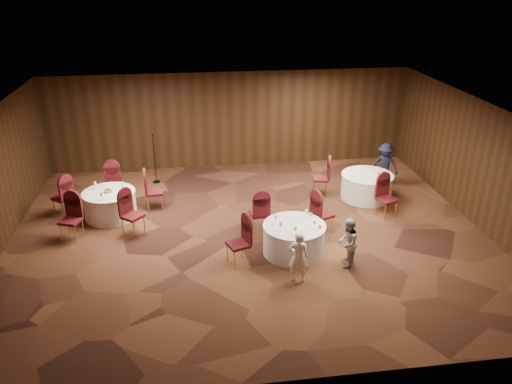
{
  "coord_description": "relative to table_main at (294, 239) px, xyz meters",
  "views": [
    {
      "loc": [
        -1.37,
        -11.1,
        6.24
      ],
      "look_at": [
        0.2,
        0.2,
        1.1
      ],
      "focal_mm": 35.0,
      "sensor_mm": 36.0,
      "label": 1
    }
  ],
  "objects": [
    {
      "name": "mic_stand",
      "position": [
        -3.44,
        4.82,
        0.08
      ],
      "size": [
        0.24,
        0.24,
        1.57
      ],
      "color": "black",
      "rests_on": "ground"
    },
    {
      "name": "tabletop_main",
      "position": [
        0.15,
        -0.09,
        0.47
      ],
      "size": [
        1.08,
        1.15,
        0.22
      ],
      "color": "silver",
      "rests_on": "table_main"
    },
    {
      "name": "man_c",
      "position": [
        3.62,
        3.64,
        0.3
      ],
      "size": [
        0.99,
        0.94,
        1.35
      ],
      "primitive_type": "imported",
      "rotation": [
        0.0,
        0.0,
        5.61
      ],
      "color": "black",
      "rests_on": "ground"
    },
    {
      "name": "woman_a",
      "position": [
        -0.16,
        -1.17,
        0.22
      ],
      "size": [
        0.49,
        0.39,
        1.19
      ],
      "primitive_type": "imported",
      "rotation": [
        0.0,
        0.0,
        2.88
      ],
      "color": "white",
      "rests_on": "ground"
    },
    {
      "name": "tabletop_left",
      "position": [
        -4.57,
        2.53,
        0.45
      ],
      "size": [
        0.81,
        0.81,
        0.22
      ],
      "color": "silver",
      "rests_on": "table_left"
    },
    {
      "name": "chairs_main",
      "position": [
        -0.36,
        0.62,
        0.12
      ],
      "size": [
        2.97,
        2.11,
        1.0
      ],
      "color": "#3D0C0C",
      "rests_on": "ground"
    },
    {
      "name": "chairs_right",
      "position": [
        2.2,
        2.41,
        0.12
      ],
      "size": [
        2.03,
        2.32,
        1.0
      ],
      "color": "#3D0C0C",
      "rests_on": "ground"
    },
    {
      "name": "woman_b",
      "position": [
        1.07,
        -0.72,
        0.22
      ],
      "size": [
        0.66,
        0.72,
        1.18
      ],
      "primitive_type": "imported",
      "rotation": [
        0.0,
        0.0,
        4.23
      ],
      "color": "#ACADB1",
      "rests_on": "ground"
    },
    {
      "name": "table_left",
      "position": [
        -4.57,
        2.54,
        0.0
      ],
      "size": [
        1.41,
        1.41,
        0.74
      ],
      "color": "white",
      "rests_on": "ground"
    },
    {
      "name": "table_main",
      "position": [
        0.0,
        0.0,
        0.0
      ],
      "size": [
        1.48,
        1.48,
        0.74
      ],
      "color": "white",
      "rests_on": "ground"
    },
    {
      "name": "ground",
      "position": [
        -0.94,
        1.01,
        -0.38
      ],
      "size": [
        12.0,
        12.0,
        0.0
      ],
      "primitive_type": "plane",
      "color": "black",
      "rests_on": "ground"
    },
    {
      "name": "tabletop_right",
      "position": [
        2.95,
        2.48,
        0.52
      ],
      "size": [
        0.08,
        0.08,
        0.22
      ],
      "color": "silver",
      "rests_on": "table_right"
    },
    {
      "name": "table_right",
      "position": [
        2.76,
        2.78,
        0.0
      ],
      "size": [
        1.5,
        1.5,
        0.74
      ],
      "color": "white",
      "rests_on": "ground"
    },
    {
      "name": "room_shell",
      "position": [
        -0.94,
        1.01,
        1.59
      ],
      "size": [
        12.0,
        12.0,
        12.0
      ],
      "color": "silver",
      "rests_on": "ground"
    },
    {
      "name": "chairs_left",
      "position": [
        -4.62,
        2.54,
        0.12
      ],
      "size": [
        3.11,
        3.08,
        1.0
      ],
      "color": "#3D0C0C",
      "rests_on": "ground"
    }
  ]
}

